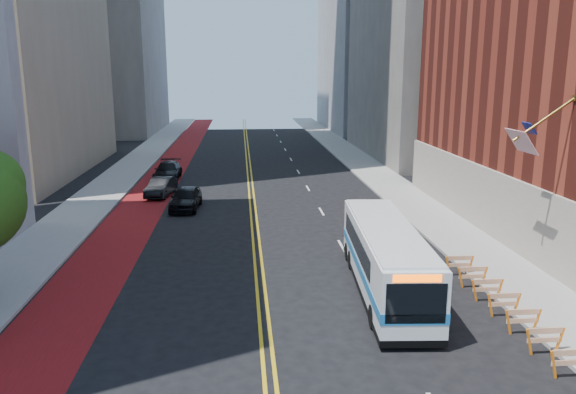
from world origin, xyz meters
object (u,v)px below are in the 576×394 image
(transit_bus, at_px, (385,257))
(car_a, at_px, (186,198))
(car_c, at_px, (168,171))
(car_b, at_px, (161,187))

(transit_bus, xyz_separation_m, car_a, (-10.28, 16.29, -0.79))
(car_a, distance_m, car_c, 11.84)
(car_b, xyz_separation_m, car_c, (-0.32, 6.97, 0.07))
(transit_bus, xyz_separation_m, car_c, (-12.96, 27.82, -0.80))
(car_c, bearing_deg, car_a, -76.76)
(transit_bus, relative_size, car_c, 2.07)
(car_a, xyz_separation_m, car_b, (-2.35, 4.56, -0.08))
(car_b, distance_m, car_c, 6.98)
(car_a, height_order, car_c, car_a)
(car_a, bearing_deg, transit_bus, -53.40)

